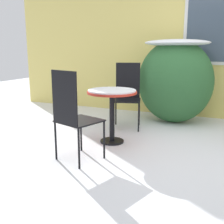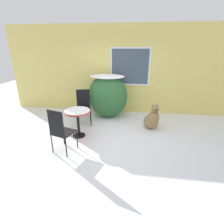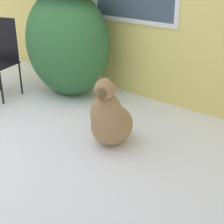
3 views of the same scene
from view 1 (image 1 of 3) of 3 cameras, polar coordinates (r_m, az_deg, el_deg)
The scene contains 6 objects.
ground_plane at distance 3.71m, azimuth 11.72°, elevation -8.05°, with size 16.00×16.00×0.00m, color white.
house_wall at distance 5.65m, azimuth 17.44°, elevation 14.41°, with size 8.00×0.10×3.03m.
shrub_left at distance 5.10m, azimuth 12.69°, elevation 6.44°, with size 1.32×0.97×1.46m.
patio_table at distance 3.87m, azimuth -0.00°, elevation 2.52°, with size 0.69×0.69×0.75m.
patio_chair_near_table at distance 4.70m, azimuth 3.13°, elevation 3.84°, with size 0.55×0.55×1.07m.
patio_chair_far_side at distance 3.22m, azimuth -7.89°, elevation -0.36°, with size 0.56×0.56×1.07m.
Camera 1 is at (0.67, -3.41, 1.30)m, focal length 45.00 mm.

